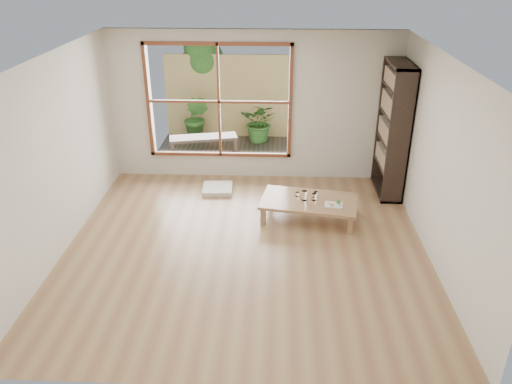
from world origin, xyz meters
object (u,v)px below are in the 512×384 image
(bookshelf, at_px, (393,130))
(garden_bench, at_px, (203,139))
(food_tray, at_px, (335,204))
(low_table, at_px, (309,202))

(bookshelf, bearing_deg, garden_bench, 157.19)
(bookshelf, distance_m, garden_bench, 3.70)
(garden_bench, bearing_deg, bookshelf, -35.18)
(food_tray, bearing_deg, garden_bench, 139.00)
(low_table, xyz_separation_m, bookshelf, (1.39, 1.03, 0.82))
(bookshelf, xyz_separation_m, garden_bench, (-3.34, 1.41, -0.72))
(bookshelf, height_order, food_tray, bookshelf)
(food_tray, distance_m, garden_bench, 3.49)
(garden_bench, bearing_deg, low_table, -63.58)
(food_tray, relative_size, garden_bench, 0.21)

